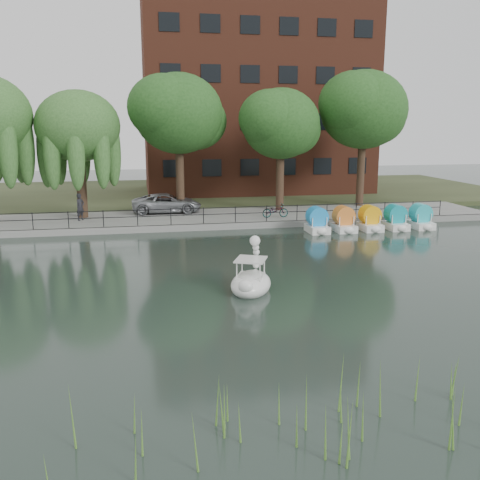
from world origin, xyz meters
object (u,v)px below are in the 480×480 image
object	(u,v)px
pedestrian	(80,205)
swan_boat	(251,280)
bicycle	(275,210)
minivan	(167,202)

from	to	relation	value
pedestrian	swan_boat	bearing A→B (deg)	-113.73
bicycle	swan_boat	xyz separation A→B (m)	(-4.62, -13.93, -0.45)
swan_boat	pedestrian	bearing A→B (deg)	140.44
minivan	bicycle	bearing A→B (deg)	-114.27
bicycle	swan_boat	size ratio (longest dim) A/B	0.61
minivan	pedestrian	world-z (taller)	pedestrian
minivan	swan_boat	world-z (taller)	swan_boat
swan_boat	bicycle	bearing A→B (deg)	94.84
minivan	swan_boat	xyz separation A→B (m)	(2.26, -17.21, -0.71)
pedestrian	swan_boat	size ratio (longest dim) A/B	0.70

